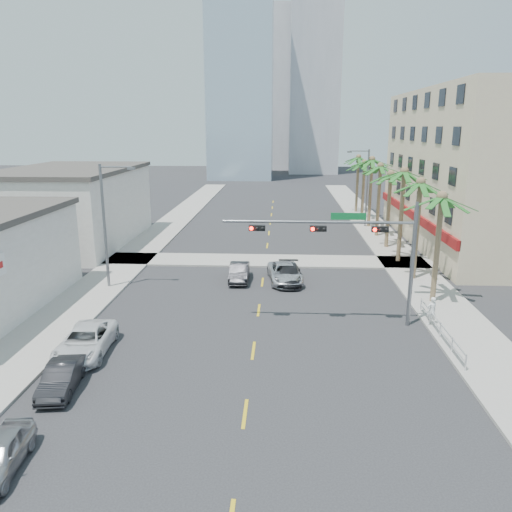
{
  "coord_description": "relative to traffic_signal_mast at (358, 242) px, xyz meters",
  "views": [
    {
      "loc": [
        1.42,
        -20.25,
        11.51
      ],
      "look_at": [
        -0.2,
        10.46,
        3.5
      ],
      "focal_mm": 35.0,
      "sensor_mm": 36.0,
      "label": 1
    }
  ],
  "objects": [
    {
      "name": "sidewalk_left",
      "position": [
        -17.78,
        12.05,
        -4.99
      ],
      "size": [
        4.0,
        120.0,
        0.15
      ],
      "primitive_type": "cube",
      "color": "gray",
      "rests_on": "ground"
    },
    {
      "name": "ground",
      "position": [
        -5.78,
        -7.95,
        -5.06
      ],
      "size": [
        260.0,
        260.0,
        0.0
      ],
      "primitive_type": "plane",
      "color": "#262628",
      "rests_on": "ground"
    },
    {
      "name": "car_parked_far",
      "position": [
        -14.46,
        -4.78,
        -4.36
      ],
      "size": [
        2.63,
        5.19,
        1.41
      ],
      "primitive_type": "imported",
      "rotation": [
        0.0,
        0.0,
        0.06
      ],
      "color": "white",
      "rests_on": "ground"
    },
    {
      "name": "tower_far_right",
      "position": [
        3.22,
        102.05,
        24.94
      ],
      "size": [
        12.0,
        12.0,
        60.0
      ],
      "primitive_type": "cube",
      "color": "#ADADB2",
      "rests_on": "ground"
    },
    {
      "name": "guardrail",
      "position": [
        4.52,
        -1.95,
        -4.39
      ],
      "size": [
        0.08,
        8.08,
        1.0
      ],
      "color": "silver",
      "rests_on": "ground"
    },
    {
      "name": "building_left_far",
      "position": [
        -25.28,
        20.05,
        -1.46
      ],
      "size": [
        11.0,
        18.0,
        7.2
      ],
      "primitive_type": "cube",
      "color": "beige",
      "rests_on": "ground"
    },
    {
      "name": "sidewalk_right",
      "position": [
        6.22,
        12.05,
        -4.99
      ],
      "size": [
        4.0,
        120.0,
        0.15
      ],
      "primitive_type": "cube",
      "color": "gray",
      "rests_on": "ground"
    },
    {
      "name": "palm_tree_6",
      "position": [
        5.82,
        35.25,
        2.02
      ],
      "size": [
        4.8,
        4.8,
        7.8
      ],
      "color": "brown",
      "rests_on": "ground"
    },
    {
      "name": "palm_tree_5",
      "position": [
        5.82,
        30.05,
        2.72
      ],
      "size": [
        4.8,
        4.8,
        8.52
      ],
      "color": "brown",
      "rests_on": "ground"
    },
    {
      "name": "palm_tree_3",
      "position": [
        5.82,
        19.65,
        2.02
      ],
      "size": [
        4.8,
        4.8,
        7.8
      ],
      "color": "brown",
      "rests_on": "ground"
    },
    {
      "name": "pedestrian",
      "position": [
        4.52,
        -0.14,
        -4.06
      ],
      "size": [
        0.73,
        0.61,
        1.7
      ],
      "primitive_type": "imported",
      "rotation": [
        0.0,
        0.0,
        3.52
      ],
      "color": "white",
      "rests_on": "sidewalk_right"
    },
    {
      "name": "car_lane_center",
      "position": [
        -4.09,
        8.26,
        -4.36
      ],
      "size": [
        2.94,
        5.3,
        1.4
      ],
      "primitive_type": "imported",
      "rotation": [
        0.0,
        0.0,
        0.13
      ],
      "color": "silver",
      "rests_on": "ground"
    },
    {
      "name": "streetlight_left",
      "position": [
        -16.78,
        6.05,
        -0.0
      ],
      "size": [
        2.55,
        0.25,
        9.0
      ],
      "color": "slate",
      "rests_on": "ground"
    },
    {
      "name": "car_lane_left",
      "position": [
        -7.58,
        8.33,
        -4.39
      ],
      "size": [
        1.52,
        4.13,
        1.35
      ],
      "primitive_type": "imported",
      "rotation": [
        0.0,
        0.0,
        0.02
      ],
      "color": "black",
      "rests_on": "ground"
    },
    {
      "name": "palm_tree_4",
      "position": [
        5.82,
        24.85,
        2.37
      ],
      "size": [
        4.8,
        4.8,
        8.16
      ],
      "color": "brown",
      "rests_on": "ground"
    },
    {
      "name": "palm_tree_7",
      "position": [
        5.82,
        40.45,
        2.37
      ],
      "size": [
        4.8,
        4.8,
        8.16
      ],
      "color": "brown",
      "rests_on": "ground"
    },
    {
      "name": "car_parked_mid",
      "position": [
        -14.13,
        -8.5,
        -4.44
      ],
      "size": [
        1.78,
        3.89,
        1.24
      ],
      "primitive_type": "imported",
      "rotation": [
        0.0,
        0.0,
        0.13
      ],
      "color": "black",
      "rests_on": "ground"
    },
    {
      "name": "traffic_signal_mast",
      "position": [
        0.0,
        0.0,
        0.0
      ],
      "size": [
        11.12,
        0.54,
        7.2
      ],
      "color": "slate",
      "rests_on": "ground"
    },
    {
      "name": "palm_tree_0",
      "position": [
        5.82,
        4.05,
        2.02
      ],
      "size": [
        4.8,
        4.8,
        7.8
      ],
      "color": "brown",
      "rests_on": "ground"
    },
    {
      "name": "palm_tree_2",
      "position": [
        5.82,
        14.45,
        2.72
      ],
      "size": [
        4.8,
        4.8,
        8.52
      ],
      "color": "brown",
      "rests_on": "ground"
    },
    {
      "name": "streetlight_right",
      "position": [
        5.21,
        30.05,
        -0.0
      ],
      "size": [
        2.55,
        0.25,
        9.0
      ],
      "color": "slate",
      "rests_on": "ground"
    },
    {
      "name": "tower_far_left",
      "position": [
        -13.78,
        87.05,
        18.94
      ],
      "size": [
        14.0,
        14.0,
        48.0
      ],
      "primitive_type": "cube",
      "color": "#99B2C6",
      "rests_on": "ground"
    },
    {
      "name": "palm_tree_1",
      "position": [
        5.82,
        9.25,
        2.37
      ],
      "size": [
        4.8,
        4.8,
        8.16
      ],
      "color": "brown",
      "rests_on": "ground"
    },
    {
      "name": "tower_far_center",
      "position": [
        -8.78,
        117.05,
        15.94
      ],
      "size": [
        16.0,
        16.0,
        42.0
      ],
      "primitive_type": "cube",
      "color": "#ADADB2",
      "rests_on": "ground"
    },
    {
      "name": "car_lane_right",
      "position": [
        -3.78,
        7.94,
        -4.4
      ],
      "size": [
        1.87,
        4.54,
        1.32
      ],
      "primitive_type": "imported",
      "rotation": [
        0.0,
        0.0,
        0.0
      ],
      "color": "black",
      "rests_on": "ground"
    },
    {
      "name": "sidewalk_cross",
      "position": [
        -5.78,
        14.05,
        -4.99
      ],
      "size": [
        80.0,
        4.0,
        0.15
      ],
      "primitive_type": "cube",
      "color": "gray",
      "rests_on": "ground"
    },
    {
      "name": "building_right",
      "position": [
        16.21,
        22.05,
        2.43
      ],
      "size": [
        15.25,
        28.0,
        15.0
      ],
      "color": "beige",
      "rests_on": "ground"
    }
  ]
}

